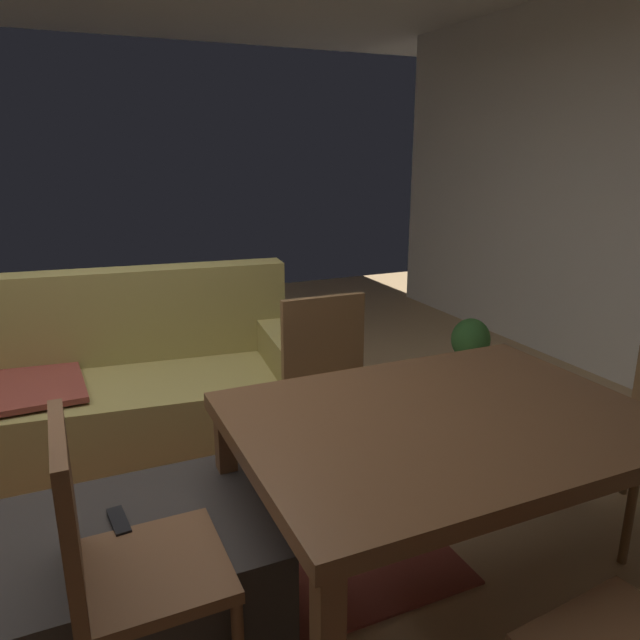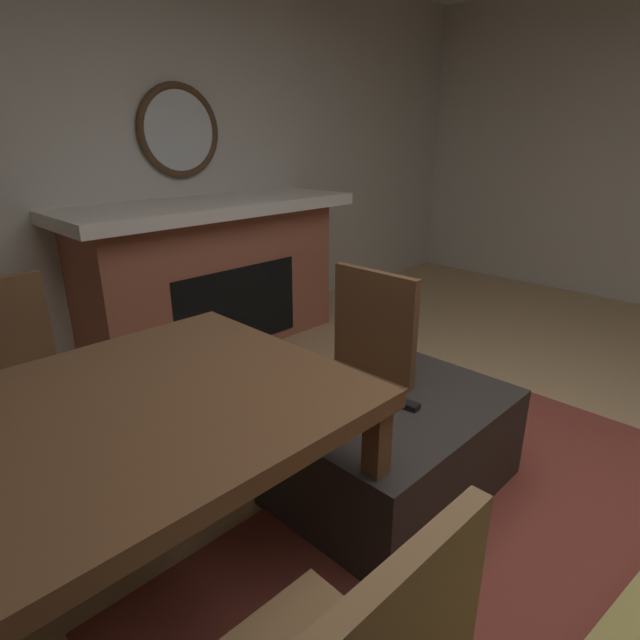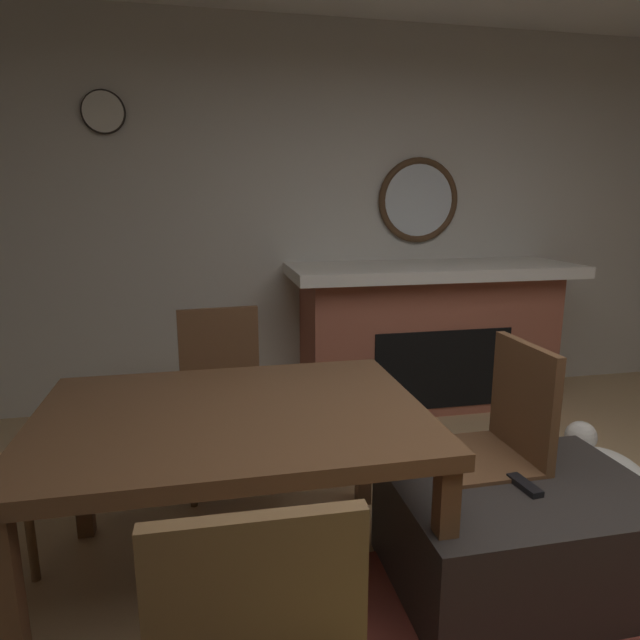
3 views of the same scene
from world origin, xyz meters
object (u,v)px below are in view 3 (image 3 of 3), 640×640
at_px(ottoman_coffee_table, 518,534).
at_px(dining_chair_south, 223,385).
at_px(fireplace, 428,334).
at_px(wall_clock, 103,112).
at_px(dining_table, 232,429).
at_px(tv_remote, 525,485).
at_px(dining_chair_west, 498,437).
at_px(round_wall_mirror, 418,200).
at_px(small_dog, 604,466).

height_order(ottoman_coffee_table, dining_chair_south, dining_chair_south).
distance_m(fireplace, dining_chair_south, 1.72).
bearing_deg(wall_clock, dining_table, 108.64).
relative_size(tv_remote, dining_table, 0.11).
distance_m(tv_remote, wall_clock, 3.30).
relative_size(tv_remote, wall_clock, 0.57).
xyz_separation_m(ottoman_coffee_table, dining_chair_west, (-0.02, -0.24, 0.31)).
relative_size(ottoman_coffee_table, dining_chair_south, 1.06).
xyz_separation_m(round_wall_mirror, dining_chair_south, (1.53, 1.08, -0.98)).
relative_size(ottoman_coffee_table, small_dog, 2.00).
xyz_separation_m(dining_chair_west, small_dog, (-0.77, -0.25, -0.34)).
height_order(round_wall_mirror, ottoman_coffee_table, round_wall_mirror).
bearing_deg(small_dog, round_wall_mirror, -78.34).
relative_size(ottoman_coffee_table, dining_chair_west, 1.06).
bearing_deg(fireplace, wall_clock, -7.44).
height_order(tv_remote, dining_table, dining_table).
height_order(tv_remote, dining_chair_south, dining_chair_south).
relative_size(round_wall_mirror, wall_clock, 2.23).
xyz_separation_m(tv_remote, dining_chair_south, (1.09, -1.18, 0.08)).
height_order(round_wall_mirror, dining_chair_west, round_wall_mirror).
height_order(dining_chair_south, wall_clock, wall_clock).
relative_size(dining_chair_south, small_dog, 1.88).
distance_m(round_wall_mirror, tv_remote, 2.54).
height_order(fireplace, dining_table, fireplace).
relative_size(round_wall_mirror, dining_table, 0.43).
xyz_separation_m(round_wall_mirror, dining_table, (1.52, 2.00, -0.84)).
bearing_deg(dining_chair_west, fireplace, -103.26).
distance_m(round_wall_mirror, wall_clock, 2.27).
xyz_separation_m(fireplace, wall_clock, (2.20, -0.29, 1.53)).
bearing_deg(small_dog, dining_chair_west, 18.22).
bearing_deg(round_wall_mirror, dining_chair_south, 35.32).
bearing_deg(dining_chair_west, ottoman_coffee_table, 84.94).
relative_size(ottoman_coffee_table, dining_table, 0.68).
bearing_deg(wall_clock, fireplace, 172.56).
height_order(round_wall_mirror, tv_remote, round_wall_mirror).
height_order(round_wall_mirror, wall_clock, wall_clock).
bearing_deg(dining_chair_south, dining_chair_west, 140.66).
xyz_separation_m(tv_remote, small_dog, (-0.80, -0.52, -0.27)).
bearing_deg(small_dog, dining_table, 7.67).
xyz_separation_m(ottoman_coffee_table, wall_clock, (1.77, -2.24, 1.85)).
bearing_deg(ottoman_coffee_table, tv_remote, 70.23).
relative_size(round_wall_mirror, small_dog, 1.27).
distance_m(ottoman_coffee_table, dining_table, 1.20).
distance_m(round_wall_mirror, dining_table, 2.65).
relative_size(tv_remote, dining_chair_west, 0.17).
bearing_deg(small_dog, tv_remote, 32.92).
relative_size(dining_table, small_dog, 2.92).
distance_m(ottoman_coffee_table, small_dog, 0.93).
xyz_separation_m(fireplace, dining_chair_west, (0.40, 1.72, -0.01)).
bearing_deg(small_dog, fireplace, -76.14).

